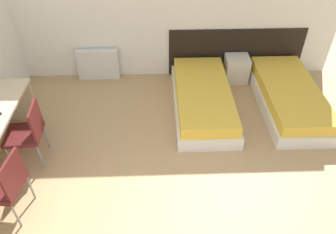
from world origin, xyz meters
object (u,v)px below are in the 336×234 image
(bed_near_window, at_px, (203,99))
(bed_near_door, at_px, (289,97))
(nightstand, at_px, (236,68))
(chair_near_notebook, at_px, (5,184))
(chair_near_laptop, at_px, (28,131))

(bed_near_window, relative_size, bed_near_door, 1.00)
(bed_near_window, distance_m, bed_near_door, 1.39)
(bed_near_door, relative_size, nightstand, 4.42)
(bed_near_window, height_order, chair_near_notebook, chair_near_notebook)
(chair_near_laptop, distance_m, chair_near_notebook, 0.84)
(chair_near_laptop, bearing_deg, nightstand, 27.24)
(bed_near_window, distance_m, chair_near_notebook, 3.05)
(bed_near_door, bearing_deg, bed_near_window, 180.00)
(chair_near_laptop, height_order, chair_near_notebook, same)
(nightstand, bearing_deg, chair_near_notebook, -138.96)
(bed_near_window, xyz_separation_m, chair_near_notebook, (-2.39, -1.87, 0.31))
(bed_near_window, bearing_deg, nightstand, 49.53)
(bed_near_window, height_order, bed_near_door, same)
(bed_near_window, bearing_deg, chair_near_laptop, -156.75)
(nightstand, xyz_separation_m, chair_near_notebook, (-3.08, -2.68, 0.27))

